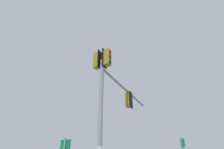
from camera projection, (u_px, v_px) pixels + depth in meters
signal_mast_assembly at (111, 94)px, 9.67m from camera, size 5.05×4.39×7.24m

